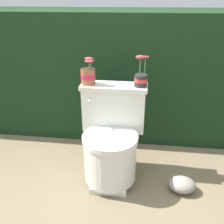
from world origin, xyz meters
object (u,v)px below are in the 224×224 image
(potted_plant_left, at_px, (88,75))
(garden_stone, at_px, (182,185))
(toilet, at_px, (111,141))
(potted_plant_midleft, at_px, (141,78))

(potted_plant_left, height_order, garden_stone, potted_plant_left)
(toilet, distance_m, garden_stone, 0.62)
(toilet, xyz_separation_m, potted_plant_left, (-0.19, 0.14, 0.48))
(potted_plant_midleft, bearing_deg, toilet, -144.88)
(garden_stone, bearing_deg, toilet, 168.79)
(potted_plant_midleft, height_order, garden_stone, potted_plant_midleft)
(potted_plant_left, bearing_deg, potted_plant_midleft, 0.28)
(potted_plant_left, xyz_separation_m, garden_stone, (0.74, -0.25, -0.75))
(toilet, bearing_deg, garden_stone, -11.21)
(potted_plant_left, height_order, potted_plant_midleft, potted_plant_midleft)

